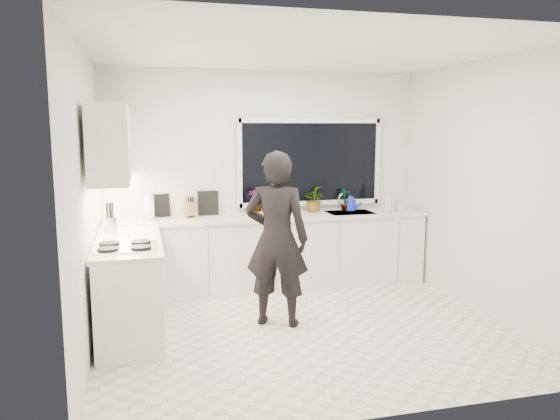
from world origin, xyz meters
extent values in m
cube|color=beige|center=(0.00, 0.00, -0.01)|extent=(4.00, 3.50, 0.02)
cube|color=white|center=(0.00, 1.76, 1.35)|extent=(4.00, 0.02, 2.70)
cube|color=white|center=(-2.01, 0.00, 1.35)|extent=(0.02, 3.50, 2.70)
cube|color=white|center=(2.01, 0.00, 1.35)|extent=(0.02, 3.50, 2.70)
cube|color=white|center=(0.00, 0.00, 2.71)|extent=(4.00, 3.50, 0.02)
cube|color=black|center=(0.60, 1.73, 1.55)|extent=(1.80, 0.02, 1.00)
cube|color=white|center=(0.00, 1.45, 0.44)|extent=(3.92, 0.58, 0.88)
cube|color=white|center=(-1.67, 0.35, 0.44)|extent=(0.58, 1.60, 0.88)
cube|color=silver|center=(0.00, 1.44, 0.90)|extent=(3.94, 0.62, 0.04)
cube|color=silver|center=(-1.67, 0.35, 0.90)|extent=(0.62, 1.60, 0.04)
cube|color=white|center=(-1.79, 0.70, 1.85)|extent=(0.34, 2.10, 0.70)
cube|color=silver|center=(1.05, 1.45, 0.87)|extent=(0.58, 0.42, 0.14)
cylinder|color=silver|center=(1.05, 1.65, 1.03)|extent=(0.03, 0.03, 0.22)
cube|color=black|center=(-1.69, 0.00, 0.94)|extent=(0.56, 0.48, 0.03)
imported|color=black|center=(-0.23, 0.21, 0.89)|extent=(0.76, 0.66, 1.77)
cube|color=silver|center=(-0.07, 1.42, 0.94)|extent=(0.42, 0.31, 0.03)
cube|color=red|center=(-0.07, 1.42, 0.95)|extent=(0.38, 0.28, 0.01)
cylinder|color=#162BD5|center=(1.12, 1.61, 0.98)|extent=(0.16, 0.16, 0.13)
cylinder|color=white|center=(-1.44, 1.55, 1.05)|extent=(0.14, 0.14, 0.26)
cube|color=olive|center=(-0.97, 1.59, 1.03)|extent=(0.15, 0.14, 0.22)
cylinder|color=silver|center=(-1.85, 0.80, 1.00)|extent=(0.15, 0.15, 0.16)
cube|color=black|center=(-1.31, 1.69, 1.06)|extent=(0.22, 0.08, 0.28)
cube|color=black|center=(-0.73, 1.69, 1.07)|extent=(0.25, 0.03, 0.30)
imported|color=#26662D|center=(-0.15, 1.61, 1.08)|extent=(0.20, 0.20, 0.31)
imported|color=#26662D|center=(0.21, 1.61, 1.08)|extent=(0.21, 0.22, 0.33)
imported|color=#26662D|center=(0.60, 1.61, 1.08)|extent=(0.27, 0.31, 0.32)
imported|color=#26662D|center=(1.04, 1.61, 1.06)|extent=(0.18, 0.18, 0.29)
imported|color=#D8BF66|center=(1.51, 1.30, 1.06)|extent=(0.13, 0.13, 0.29)
imported|color=#D8BF66|center=(1.67, 1.30, 1.02)|extent=(0.10, 0.10, 0.20)
camera|label=1|loc=(-1.53, -5.00, 2.00)|focal=35.00mm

